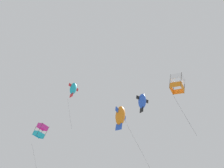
# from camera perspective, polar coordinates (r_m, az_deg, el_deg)

# --- Properties ---
(kite_box_far_centre) EXTENTS (1.45, 1.38, 5.11)m
(kite_box_far_centre) POSITION_cam_1_polar(r_m,az_deg,el_deg) (20.33, 13.54, 0.04)
(kite_box_far_centre) COLOR white
(kite_box_mid_left) EXTENTS (2.53, 2.06, 6.71)m
(kite_box_mid_left) POSITION_cam_1_polar(r_m,az_deg,el_deg) (27.42, -14.75, -9.54)
(kite_box_mid_left) COLOR #DB2D93
(kite_fish_near_left) EXTENTS (1.28, 1.27, 2.21)m
(kite_fish_near_left) POSITION_cam_1_polar(r_m,az_deg,el_deg) (21.31, 1.75, -6.67)
(kite_fish_near_left) COLOR orange
(kite_fish_near_right) EXTENTS (2.63, 2.76, 9.02)m
(kite_fish_near_right) POSITION_cam_1_polar(r_m,az_deg,el_deg) (26.06, 6.35, -3.62)
(kite_fish_near_right) COLOR blue
(kite_fish_low_drifter) EXTENTS (1.37, 1.32, 6.15)m
(kite_fish_low_drifter) POSITION_cam_1_polar(r_m,az_deg,el_deg) (32.10, -8.14, -0.96)
(kite_fish_low_drifter) COLOR #1EB2C6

